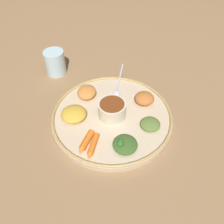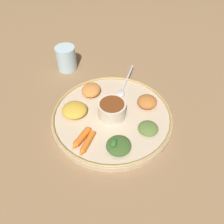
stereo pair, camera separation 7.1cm
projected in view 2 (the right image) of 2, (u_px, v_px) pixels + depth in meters
name	position (u px, v px, depth m)	size (l,w,h in m)	color
ground_plane	(112.00, 119.00, 0.73)	(2.40, 2.40, 0.00)	olive
platter	(112.00, 117.00, 0.73)	(0.36, 0.36, 0.02)	#C6B293
platter_rim	(112.00, 115.00, 0.72)	(0.36, 0.36, 0.01)	tan
center_bowl	(112.00, 109.00, 0.70)	(0.08, 0.08, 0.05)	beige
spoon	(124.00, 85.00, 0.81)	(0.10, 0.16, 0.01)	silver
greens_pile	(118.00, 145.00, 0.63)	(0.09, 0.09, 0.03)	#385623
carrot_near_spoon	(81.00, 138.00, 0.65)	(0.06, 0.07, 0.02)	orange
carrot_outer	(87.00, 143.00, 0.64)	(0.06, 0.08, 0.02)	orange
mound_collards	(148.00, 128.00, 0.67)	(0.06, 0.06, 0.02)	#567033
mound_lentil_yellow	(74.00, 110.00, 0.71)	(0.07, 0.08, 0.03)	gold
mound_chickpea	(147.00, 102.00, 0.74)	(0.06, 0.06, 0.03)	#B2662D
mound_squash	(91.00, 90.00, 0.78)	(0.07, 0.06, 0.03)	#C67A38
drinking_glass	(66.00, 60.00, 0.88)	(0.07, 0.07, 0.09)	silver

